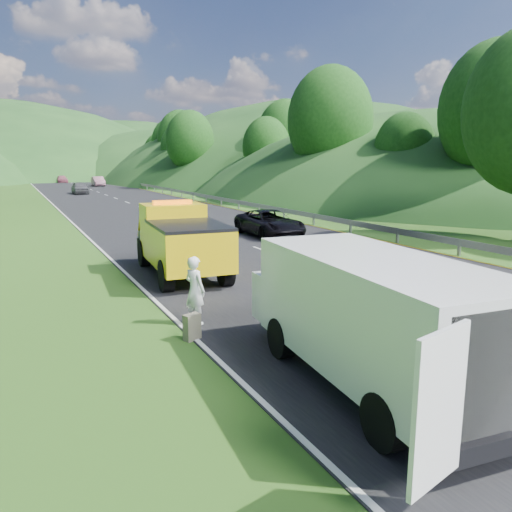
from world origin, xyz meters
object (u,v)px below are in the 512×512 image
worker (487,438)px  passing_suv (270,236)px  spare_tire (448,436)px  woman (196,324)px  child (281,329)px  suitcase (192,327)px  white_van (370,313)px  tow_truck (180,240)px

worker → passing_suv: worker is taller
spare_tire → passing_suv: bearing=69.9°
woman → passing_suv: woman is taller
child → suitcase: suitcase is taller
worker → passing_suv: bearing=83.9°
white_van → woman: size_ratio=4.08×
tow_truck → worker: 12.92m
white_van → suitcase: size_ratio=11.40×
tow_truck → suitcase: size_ratio=10.07×
tow_truck → worker: (0.77, -12.83, -1.32)m
spare_tire → child: bearing=89.0°
passing_suv → worker: bearing=-108.0°
white_van → worker: 2.79m
tow_truck → passing_suv: tow_truck is taller
woman → passing_suv: size_ratio=0.34×
child → spare_tire: child is taller
worker → suitcase: (-2.67, 6.12, 0.32)m
child → worker: (0.38, -5.86, 0.00)m
woman → suitcase: bearing=133.9°
white_van → spare_tire: bearing=-86.0°
white_van → suitcase: white_van is taller
passing_suv → woman: bearing=-124.4°
woman → tow_truck: bearing=-36.9°
tow_truck → spare_tire: tow_truck is taller
woman → passing_suv: (8.89, 12.67, 0.00)m
child → worker: bearing=-61.2°
worker → spare_tire: 0.57m
child → passing_suv: size_ratio=0.18×
worker → spare_tire: bearing=159.6°
white_van → passing_suv: 18.98m
suitcase → spare_tire: (2.19, -5.81, -0.32)m
spare_tire → passing_suv: (7.17, 19.57, 0.00)m
worker → child: bearing=106.2°
worker → woman: bearing=119.4°
tow_truck → worker: tow_truck is taller
suitcase → tow_truck: bearing=74.2°
child → suitcase: size_ratio=1.49×
suitcase → spare_tire: suitcase is taller
spare_tire → passing_suv: passing_suv is taller
woman → child: size_ratio=1.87×
tow_truck → spare_tire: bearing=-84.3°
woman → passing_suv: bearing=-57.7°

